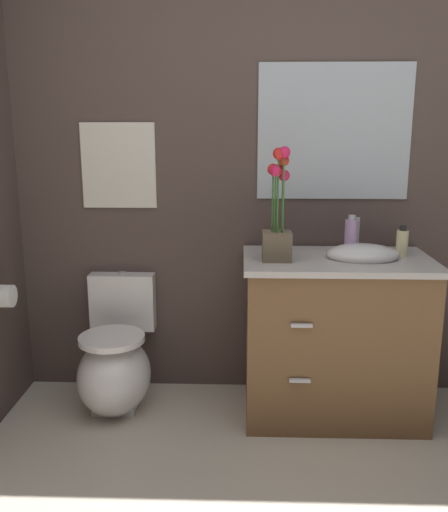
# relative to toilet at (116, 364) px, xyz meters

# --- Properties ---
(wall_back) EXTENTS (4.51, 0.05, 2.50)m
(wall_back) POSITION_rel_toilet_xyz_m (1.08, 0.30, 1.01)
(wall_back) COLOR #4C3D38
(wall_back) RESTS_ON ground_plane
(toilet) EXTENTS (0.38, 0.59, 0.69)m
(toilet) POSITION_rel_toilet_xyz_m (0.00, 0.00, 0.00)
(toilet) COLOR white
(toilet) RESTS_ON ground_plane
(vanity_cabinet) EXTENTS (0.94, 0.56, 1.02)m
(vanity_cabinet) POSITION_rel_toilet_xyz_m (1.15, -0.03, 0.19)
(vanity_cabinet) COLOR brown
(vanity_cabinet) RESTS_ON ground_plane
(flower_vase) EXTENTS (0.14, 0.14, 0.55)m
(flower_vase) POSITION_rel_toilet_xyz_m (0.84, -0.08, 0.79)
(flower_vase) COLOR brown
(flower_vase) RESTS_ON vanity_cabinet
(soap_bottle) EXTENTS (0.06, 0.06, 0.16)m
(soap_bottle) POSITION_rel_toilet_xyz_m (1.47, 0.02, 0.67)
(soap_bottle) COLOR beige
(soap_bottle) RESTS_ON vanity_cabinet
(lotion_bottle) EXTENTS (0.07, 0.07, 0.21)m
(lotion_bottle) POSITION_rel_toilet_xyz_m (1.22, 0.04, 0.69)
(lotion_bottle) COLOR #B28CBF
(lotion_bottle) RESTS_ON vanity_cabinet
(wall_poster) EXTENTS (0.40, 0.01, 0.45)m
(wall_poster) POSITION_rel_toilet_xyz_m (-0.00, 0.27, 1.03)
(wall_poster) COLOR silver
(wall_mirror) EXTENTS (0.80, 0.01, 0.70)m
(wall_mirror) POSITION_rel_toilet_xyz_m (1.15, 0.27, 1.21)
(wall_mirror) COLOR #B2BCC6
(toilet_paper_roll) EXTENTS (0.11, 0.11, 0.11)m
(toilet_paper_roll) POSITION_rel_toilet_xyz_m (-0.49, -0.20, 0.44)
(toilet_paper_roll) COLOR white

